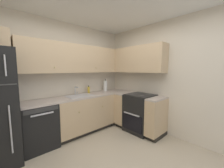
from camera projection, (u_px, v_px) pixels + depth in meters
wall_back at (61, 79)px, 3.09m from camera, size 3.53×0.05×2.57m
wall_right at (170, 79)px, 2.95m from camera, size 0.05×3.61×2.57m
dishwasher at (39, 126)px, 2.54m from camera, size 0.60×0.63×0.86m
lower_cabinets_back at (84, 114)px, 3.22m from camera, size 1.40×0.62×0.86m
countertop_back at (84, 96)px, 3.17m from camera, size 2.61×0.60×0.03m
lower_cabinets_right at (139, 113)px, 3.27m from camera, size 0.62×1.16×0.86m
countertop_right at (139, 95)px, 3.22m from camera, size 0.60×1.16×0.03m
oven_range at (140, 112)px, 3.25m from camera, size 0.68×0.62×1.04m
upper_cabinets_back at (74, 59)px, 3.07m from camera, size 2.29×0.34×0.64m
upper_cabinets_right at (133, 60)px, 3.44m from camera, size 0.32×1.71×0.64m
sink at (80, 98)px, 3.07m from camera, size 0.58×0.40×0.10m
faucet at (76, 90)px, 3.21m from camera, size 0.07×0.16×0.20m
soap_bottle at (89, 90)px, 3.46m from camera, size 0.06×0.06×0.19m
paper_towel_roll at (105, 86)px, 3.81m from camera, size 0.11×0.11×0.35m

